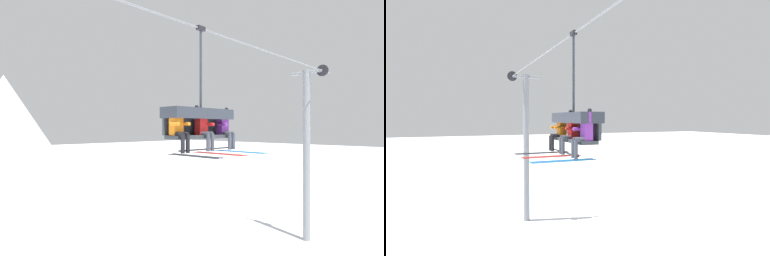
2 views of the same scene
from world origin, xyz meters
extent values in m
cone|color=silver|center=(5.13, 36.12, 6.15)|extent=(15.04, 15.04, 12.31)
cylinder|color=slate|center=(10.29, 0.00, 4.32)|extent=(0.36, 0.36, 8.65)
cylinder|color=slate|center=(10.29, 0.00, 8.50)|extent=(0.16, 1.60, 0.16)
cylinder|color=black|center=(10.29, -0.80, 8.50)|extent=(0.08, 0.56, 0.56)
cylinder|color=slate|center=(1.28, -0.80, 8.50)|extent=(20.02, 0.05, 0.05)
cube|color=#33383D|center=(1.65, -0.80, 5.43)|extent=(2.28, 0.48, 0.10)
cube|color=#33383D|center=(1.65, -0.52, 5.71)|extent=(2.28, 0.08, 0.45)
cube|color=#2D333D|center=(1.65, -0.74, 6.08)|extent=(2.33, 0.68, 0.30)
cylinder|color=black|center=(1.65, -1.12, 5.10)|extent=(2.28, 0.04, 0.04)
cylinder|color=#2D333D|center=(1.65, -0.80, 7.34)|extent=(0.07, 0.07, 2.21)
cube|color=black|center=(1.65, -0.80, 8.50)|extent=(0.28, 0.12, 0.12)
cube|color=orange|center=(0.70, -0.82, 5.74)|extent=(0.32, 0.22, 0.52)
sphere|color=black|center=(0.70, -0.82, 6.10)|extent=(0.22, 0.22, 0.22)
ellipsoid|color=black|center=(0.70, -0.92, 6.10)|extent=(0.17, 0.04, 0.08)
cylinder|color=black|center=(0.61, -0.99, 5.52)|extent=(0.11, 0.34, 0.11)
cylinder|color=black|center=(0.78, -0.99, 5.52)|extent=(0.11, 0.34, 0.11)
cylinder|color=black|center=(0.61, -1.16, 5.28)|extent=(0.11, 0.11, 0.48)
cylinder|color=black|center=(0.78, -1.16, 5.28)|extent=(0.11, 0.11, 0.48)
cube|color=#232328|center=(0.61, -1.46, 4.99)|extent=(0.09, 1.70, 0.02)
cube|color=#232328|center=(0.78, -1.46, 4.99)|extent=(0.09, 1.70, 0.02)
cylinder|color=orange|center=(0.51, -0.97, 5.78)|extent=(0.09, 0.30, 0.09)
cylinder|color=orange|center=(0.88, -0.97, 5.78)|extent=(0.09, 0.30, 0.09)
cube|color=red|center=(1.65, -0.82, 5.74)|extent=(0.32, 0.22, 0.52)
sphere|color=silver|center=(1.65, -0.82, 6.10)|extent=(0.22, 0.22, 0.22)
ellipsoid|color=black|center=(1.65, -0.92, 6.10)|extent=(0.17, 0.04, 0.08)
cylinder|color=#3D424C|center=(1.56, -0.99, 5.52)|extent=(0.11, 0.34, 0.11)
cylinder|color=#3D424C|center=(1.73, -0.99, 5.52)|extent=(0.11, 0.34, 0.11)
cylinder|color=#3D424C|center=(1.56, -1.16, 5.28)|extent=(0.11, 0.11, 0.48)
cylinder|color=#3D424C|center=(1.73, -1.16, 5.28)|extent=(0.11, 0.11, 0.48)
cube|color=#B22823|center=(1.56, -1.46, 4.99)|extent=(0.09, 1.70, 0.02)
cube|color=#B22823|center=(1.73, -1.46, 4.99)|extent=(0.09, 1.70, 0.02)
cylinder|color=red|center=(1.46, -0.82, 6.09)|extent=(0.09, 0.09, 0.30)
sphere|color=black|center=(1.46, -0.82, 6.26)|extent=(0.11, 0.11, 0.11)
cylinder|color=red|center=(1.83, -0.97, 5.78)|extent=(0.09, 0.30, 0.09)
cube|color=purple|center=(2.60, -0.82, 5.74)|extent=(0.32, 0.22, 0.52)
sphere|color=#284C93|center=(2.60, -0.82, 6.10)|extent=(0.22, 0.22, 0.22)
ellipsoid|color=black|center=(2.60, -0.92, 6.10)|extent=(0.17, 0.04, 0.08)
cylinder|color=#3D424C|center=(2.51, -0.99, 5.52)|extent=(0.11, 0.34, 0.11)
cylinder|color=#3D424C|center=(2.68, -0.99, 5.52)|extent=(0.11, 0.34, 0.11)
cylinder|color=#3D424C|center=(2.51, -1.16, 5.28)|extent=(0.11, 0.11, 0.48)
cylinder|color=#3D424C|center=(2.68, -1.16, 5.28)|extent=(0.11, 0.11, 0.48)
cube|color=#1E6BB2|center=(2.51, -1.46, 4.99)|extent=(0.09, 1.70, 0.02)
cube|color=#1E6BB2|center=(2.68, -1.46, 4.99)|extent=(0.09, 1.70, 0.02)
cylinder|color=purple|center=(2.41, -0.97, 5.78)|extent=(0.09, 0.30, 0.09)
cylinder|color=purple|center=(2.78, -0.82, 6.09)|extent=(0.09, 0.09, 0.30)
sphere|color=black|center=(2.78, -0.82, 6.26)|extent=(0.11, 0.11, 0.11)
camera|label=1|loc=(-4.50, -6.60, 5.66)|focal=28.00mm
camera|label=2|loc=(9.65, -4.05, 6.06)|focal=28.00mm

